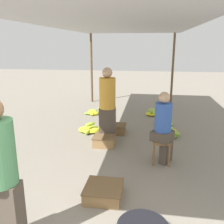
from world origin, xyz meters
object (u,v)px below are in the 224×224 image
at_px(banana_pile_right_2, 153,113).
at_px(banana_pile_right_0, 168,133).
at_px(crate_near, 104,192).
at_px(crate_mid, 104,140).
at_px(vendor_seated, 164,127).
at_px(banana_pile_left_2, 92,113).
at_px(banana_pile_right_1, 162,123).
at_px(crate_far, 117,129).
at_px(banana_pile_left_1, 90,129).
at_px(stool, 162,145).
at_px(shopper_walking_mid, 107,104).
at_px(vendor_foreground, 0,175).
at_px(banana_pile_left_0, 104,107).

bearing_deg(banana_pile_right_2, banana_pile_right_0, -78.80).
bearing_deg(crate_near, crate_mid, 99.95).
bearing_deg(crate_near, vendor_seated, 54.93).
height_order(banana_pile_left_2, banana_pile_right_0, banana_pile_right_0).
bearing_deg(crate_mid, crate_near, -80.05).
height_order(banana_pile_right_1, crate_far, crate_far).
xyz_separation_m(vendor_seated, banana_pile_left_1, (-1.73, 1.48, -0.65)).
distance_m(stool, shopper_walking_mid, 1.58).
distance_m(vendor_foreground, stool, 2.91).
height_order(vendor_seated, banana_pile_right_1, vendor_seated).
distance_m(banana_pile_right_1, crate_near, 3.71).
height_order(vendor_foreground, banana_pile_left_2, vendor_foreground).
bearing_deg(crate_mid, banana_pile_left_0, 100.41).
xyz_separation_m(crate_near, crate_far, (-0.17, 2.76, 0.01)).
bearing_deg(banana_pile_right_2, crate_near, -99.04).
bearing_deg(banana_pile_right_1, banana_pile_left_2, 161.14).
xyz_separation_m(vendor_seated, crate_far, (-1.05, 1.51, -0.60)).
height_order(banana_pile_right_1, crate_near, crate_near).
distance_m(vendor_foreground, banana_pile_left_2, 5.41).
bearing_deg(crate_far, crate_near, -86.43).
bearing_deg(vendor_seated, stool, -152.02).
height_order(banana_pile_right_0, banana_pile_right_1, banana_pile_right_0).
relative_size(banana_pile_right_0, crate_far, 1.40).
xyz_separation_m(banana_pile_left_0, banana_pile_left_2, (-0.29, -0.62, -0.03)).
xyz_separation_m(banana_pile_left_0, crate_near, (0.89, -4.93, 0.00)).
relative_size(banana_pile_left_1, banana_pile_right_0, 1.03).
bearing_deg(banana_pile_right_2, stool, -87.58).
bearing_deg(banana_pile_right_1, crate_mid, -128.99).
relative_size(crate_near, crate_mid, 1.13).
bearing_deg(crate_near, banana_pile_left_0, 100.23).
distance_m(vendor_foreground, banana_pile_left_1, 3.85).
bearing_deg(banana_pile_left_0, banana_pile_right_2, -13.71).
relative_size(banana_pile_left_2, crate_far, 1.11).
relative_size(vendor_foreground, crate_far, 3.78).
relative_size(banana_pile_left_1, crate_far, 1.45).
height_order(vendor_seated, banana_pile_left_2, vendor_seated).
distance_m(crate_mid, crate_far, 0.85).
bearing_deg(crate_near, banana_pile_right_1, 74.50).
relative_size(banana_pile_left_2, banana_pile_right_2, 0.89).
relative_size(vendor_foreground, banana_pile_left_0, 3.90).
bearing_deg(banana_pile_left_2, banana_pile_left_1, -78.41).
bearing_deg(banana_pile_left_1, shopper_walking_mid, -45.88).
relative_size(crate_far, shopper_walking_mid, 0.26).
height_order(banana_pile_left_2, shopper_walking_mid, shopper_walking_mid).
bearing_deg(banana_pile_left_2, banana_pile_right_0, -35.33).
distance_m(banana_pile_left_1, shopper_walking_mid, 1.12).
xyz_separation_m(vendor_foreground, banana_pile_left_2, (-0.30, 5.34, -0.80)).
bearing_deg(banana_pile_left_0, stool, -64.59).
height_order(vendor_foreground, banana_pile_right_2, vendor_foreground).
xyz_separation_m(vendor_foreground, crate_mid, (0.54, 2.96, -0.76)).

